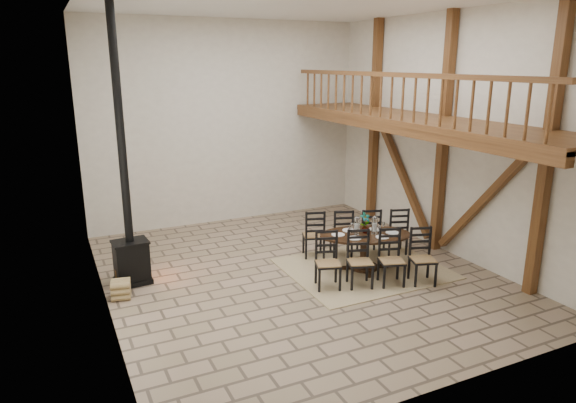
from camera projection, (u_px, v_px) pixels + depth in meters
name	position (u px, v px, depth m)	size (l,w,h in m)	color
ground	(298.00, 274.00, 9.96)	(8.00, 8.00, 0.00)	gray
room_shell	(355.00, 115.00, 9.66)	(7.02, 8.02, 5.01)	silver
rug	(364.00, 269.00, 10.21)	(3.00, 2.50, 0.02)	tan
dining_table	(365.00, 251.00, 10.11)	(2.73, 2.60, 1.15)	black
wood_stove	(129.00, 225.00, 9.28)	(0.67, 0.54, 5.00)	black
log_basket	(128.00, 275.00, 9.51)	(0.46, 0.46, 0.38)	brown
log_stack	(121.00, 289.00, 8.91)	(0.38, 0.39, 0.33)	#9E8C58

